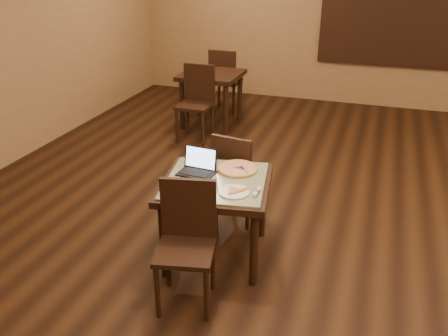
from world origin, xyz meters
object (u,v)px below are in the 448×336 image
(pizza_pan, at_px, (237,170))
(other_table_b, at_px, (212,82))
(laptop, at_px, (198,166))
(other_table_b_chair_far, at_px, (224,78))
(chair_main_near, at_px, (187,236))
(chair_main_far, at_px, (236,173))
(tiled_table, at_px, (216,190))
(other_table_b_chair_near, at_px, (197,98))

(pizza_pan, relative_size, other_table_b, 0.40)
(laptop, relative_size, other_table_b_chair_far, 0.30)
(chair_main_near, xyz_separation_m, other_table_b, (-1.24, 3.95, 0.12))
(pizza_pan, xyz_separation_m, other_table_b_chair_far, (-1.38, 3.72, -0.16))
(chair_main_far, height_order, laptop, laptop)
(laptop, distance_m, other_table_b, 3.41)
(tiled_table, xyz_separation_m, laptop, (-0.20, 0.10, 0.16))
(tiled_table, relative_size, laptop, 3.24)
(other_table_b, relative_size, other_table_b_chair_near, 0.83)
(chair_main_far, bearing_deg, other_table_b, -57.14)
(chair_main_near, height_order, chair_main_far, chair_main_near)
(tiled_table, height_order, other_table_b_chair_far, other_table_b_chair_far)
(chair_main_near, distance_m, chair_main_far, 1.23)
(chair_main_near, relative_size, laptop, 3.06)
(chair_main_near, relative_size, pizza_pan, 2.80)
(other_table_b_chair_near, bearing_deg, laptop, -67.61)
(tiled_table, height_order, pizza_pan, pizza_pan)
(pizza_pan, bearing_deg, chair_main_near, -99.25)
(chair_main_near, height_order, other_table_b_chair_far, other_table_b_chair_far)
(other_table_b_chair_far, bearing_deg, chair_main_far, 110.77)
(pizza_pan, bearing_deg, chair_main_far, 109.30)
(pizza_pan, relative_size, other_table_b_chair_near, 0.33)
(other_table_b_chair_near, height_order, other_table_b_chair_far, same)
(chair_main_near, bearing_deg, other_table_b, 94.89)
(tiled_table, height_order, laptop, laptop)
(chair_main_far, xyz_separation_m, other_table_b_chair_near, (-1.25, 2.09, 0.07))
(tiled_table, xyz_separation_m, other_table_b_chair_far, (-1.26, 3.96, -0.05))
(chair_main_near, height_order, pizza_pan, chair_main_near)
(pizza_pan, xyz_separation_m, other_table_b, (-1.38, 3.09, -0.08))
(laptop, relative_size, pizza_pan, 0.91)
(tiled_table, distance_m, other_table_b_chair_near, 2.99)
(chair_main_far, bearing_deg, tiled_table, 99.29)
(chair_main_near, bearing_deg, chair_main_far, 77.10)
(tiled_table, distance_m, chair_main_far, 0.63)
(chair_main_far, distance_m, other_table_b_chair_near, 2.44)
(pizza_pan, xyz_separation_m, other_table_b_chair_near, (-1.38, 2.47, -0.16))
(chair_main_near, bearing_deg, laptop, 91.65)
(tiled_table, distance_m, pizza_pan, 0.29)
(laptop, xyz_separation_m, pizza_pan, (0.32, 0.14, -0.05))
(pizza_pan, bearing_deg, other_table_b, 114.05)
(chair_main_far, bearing_deg, other_table_b_chair_far, -61.33)
(laptop, xyz_separation_m, other_table_b, (-1.06, 3.23, -0.13))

